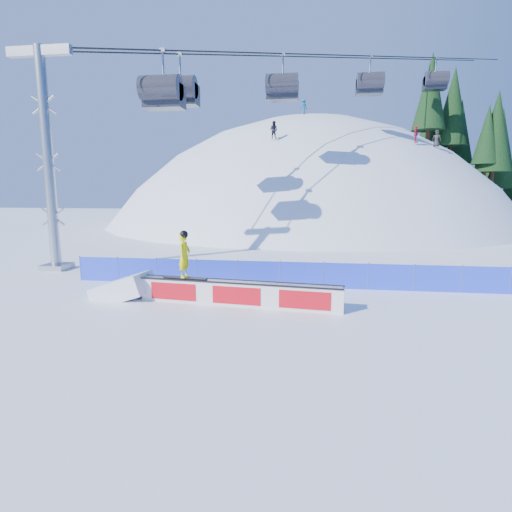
# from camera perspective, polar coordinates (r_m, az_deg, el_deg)

# --- Properties ---
(ground) EXTENTS (160.00, 160.00, 0.00)m
(ground) POSITION_cam_1_polar(r_m,az_deg,el_deg) (14.40, 6.03, -8.76)
(ground) COLOR white
(ground) RESTS_ON ground
(snow_hill) EXTENTS (64.00, 64.00, 64.00)m
(snow_hill) POSITION_cam_1_polar(r_m,az_deg,el_deg) (60.04, 7.09, -12.67)
(snow_hill) COLOR white
(snow_hill) RESTS_ON ground
(safety_fence) EXTENTS (22.05, 0.05, 1.30)m
(safety_fence) POSITION_cam_1_polar(r_m,az_deg,el_deg) (18.59, 6.52, -2.69)
(safety_fence) COLOR blue
(safety_fence) RESTS_ON ground
(chairlift) EXTENTS (40.80, 41.70, 22.00)m
(chairlift) POSITION_cam_1_polar(r_m,az_deg,el_deg) (43.22, 14.80, 25.79)
(chairlift) COLOR #9499A1
(chairlift) RESTS_ON ground
(rail_box) EXTENTS (8.13, 1.45, 0.97)m
(rail_box) POSITION_cam_1_polar(r_m,az_deg,el_deg) (15.69, -2.57, -5.36)
(rail_box) COLOR silver
(rail_box) RESTS_ON ground
(snow_ramp) EXTENTS (2.61, 1.80, 1.53)m
(snow_ramp) POSITION_cam_1_polar(r_m,az_deg,el_deg) (17.90, -18.39, -5.57)
(snow_ramp) COLOR white
(snow_ramp) RESTS_ON ground
(snowboarder) EXTENTS (1.87, 0.72, 1.93)m
(snowboarder) POSITION_cam_1_polar(r_m,az_deg,el_deg) (16.16, -10.19, 0.16)
(snowboarder) COLOR black
(snowboarder) RESTS_ON rail_box
(distant_skiers) EXTENTS (17.08, 10.82, 6.17)m
(distant_skiers) POSITION_cam_1_polar(r_m,az_deg,el_deg) (44.76, 12.62, 17.96)
(distant_skiers) COLOR black
(distant_skiers) RESTS_ON ground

